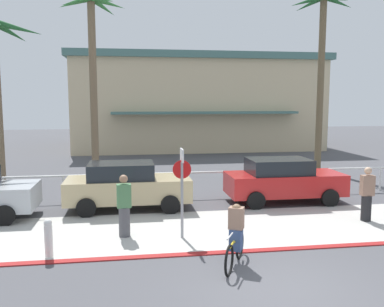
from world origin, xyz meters
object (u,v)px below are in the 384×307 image
(bollard_0, at_px, (49,238))
(car_tan_1, at_px, (127,185))
(palm_tree_3, at_px, (92,46))
(palm_tree_4, at_px, (321,48))
(car_red_2, at_px, (283,180))
(pedestrian_1, at_px, (367,196))
(cyclist_yellow_0, at_px, (236,236))
(pedestrian_2, at_px, (124,208))
(stop_sign_bike_lane, at_px, (182,180))

(bollard_0, distance_m, car_tan_1, 4.88)
(palm_tree_3, bearing_deg, bollard_0, -92.12)
(palm_tree_4, relative_size, car_red_2, 2.15)
(bollard_0, relative_size, pedestrian_1, 0.56)
(cyclist_yellow_0, bearing_deg, car_tan_1, 114.61)
(car_tan_1, distance_m, pedestrian_2, 3.11)
(cyclist_yellow_0, bearing_deg, palm_tree_3, 109.27)
(bollard_0, bearing_deg, stop_sign_bike_lane, 16.11)
(car_tan_1, xyz_separation_m, car_red_2, (5.90, 0.12, 0.00))
(palm_tree_3, xyz_separation_m, pedestrian_1, (9.17, -8.79, -5.64))
(car_red_2, relative_size, pedestrian_2, 2.43)
(car_red_2, bearing_deg, pedestrian_2, -151.60)
(stop_sign_bike_lane, distance_m, bollard_0, 3.78)
(palm_tree_3, distance_m, cyclist_yellow_0, 13.63)
(car_tan_1, height_order, pedestrian_1, pedestrian_1)
(palm_tree_4, height_order, pedestrian_2, palm_tree_4)
(cyclist_yellow_0, relative_size, pedestrian_1, 0.92)
(stop_sign_bike_lane, bearing_deg, bollard_0, -163.89)
(cyclist_yellow_0, bearing_deg, bollard_0, 166.18)
(bollard_0, height_order, palm_tree_4, palm_tree_4)
(palm_tree_3, relative_size, car_red_2, 2.01)
(stop_sign_bike_lane, distance_m, palm_tree_3, 11.13)
(palm_tree_3, relative_size, palm_tree_4, 0.94)
(palm_tree_4, bearing_deg, pedestrian_1, -106.23)
(palm_tree_3, bearing_deg, palm_tree_4, 3.01)
(stop_sign_bike_lane, height_order, pedestrian_1, stop_sign_bike_lane)
(bollard_0, distance_m, car_red_2, 9.07)
(bollard_0, height_order, car_tan_1, car_tan_1)
(palm_tree_3, relative_size, cyclist_yellow_0, 5.39)
(car_red_2, bearing_deg, car_tan_1, -178.86)
(palm_tree_3, relative_size, car_tan_1, 2.01)
(pedestrian_1, bearing_deg, pedestrian_2, -176.99)
(pedestrian_2, bearing_deg, pedestrian_1, 3.01)
(car_red_2, bearing_deg, cyclist_yellow_0, -120.48)
(pedestrian_1, bearing_deg, bollard_0, -169.53)
(car_red_2, distance_m, pedestrian_2, 6.79)
(stop_sign_bike_lane, xyz_separation_m, pedestrian_2, (-1.62, 0.36, -0.83))
(bollard_0, relative_size, car_tan_1, 0.23)
(car_tan_1, bearing_deg, pedestrian_1, -19.49)
(stop_sign_bike_lane, height_order, pedestrian_2, stop_sign_bike_lane)
(stop_sign_bike_lane, bearing_deg, pedestrian_2, 167.37)
(bollard_0, xyz_separation_m, palm_tree_3, (0.39, 10.56, 5.95))
(bollard_0, relative_size, car_red_2, 0.23)
(stop_sign_bike_lane, relative_size, pedestrian_2, 1.42)
(palm_tree_4, relative_size, car_tan_1, 2.15)
(palm_tree_3, distance_m, pedestrian_1, 13.90)
(stop_sign_bike_lane, height_order, bollard_0, stop_sign_bike_lane)
(palm_tree_3, bearing_deg, pedestrian_2, -81.02)
(cyclist_yellow_0, relative_size, pedestrian_2, 0.91)
(palm_tree_4, height_order, cyclist_yellow_0, palm_tree_4)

